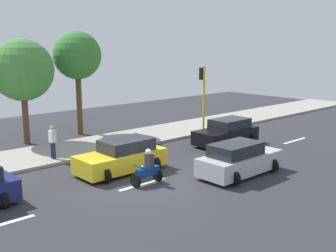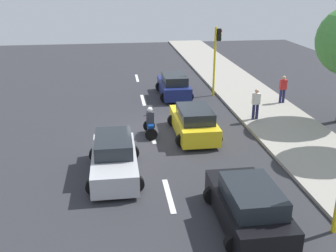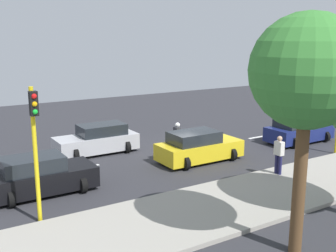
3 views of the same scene
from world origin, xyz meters
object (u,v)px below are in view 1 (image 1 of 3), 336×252
at_px(motorcycle, 147,170).
at_px(street_tree_center, 77,56).
at_px(car_black, 227,133).
at_px(pedestrian_near_signal, 53,141).
at_px(car_yellow_cab, 122,157).
at_px(traffic_light_midblock, 203,91).
at_px(street_tree_south, 22,70).
at_px(car_silver, 239,160).

distance_m(motorcycle, street_tree_center, 11.94).
xyz_separation_m(car_black, pedestrian_near_signal, (3.54, 9.28, 0.35)).
relative_size(car_black, street_tree_center, 0.61).
bearing_deg(motorcycle, car_yellow_cab, -6.89).
relative_size(motorcycle, traffic_light_midblock, 0.34).
relative_size(car_yellow_cab, street_tree_south, 0.68).
bearing_deg(street_tree_center, traffic_light_midblock, -135.31).
height_order(motorcycle, street_tree_center, street_tree_center).
relative_size(car_yellow_cab, street_tree_center, 0.63).
bearing_deg(car_yellow_cab, motorcycle, 173.11).
height_order(car_yellow_cab, pedestrian_near_signal, pedestrian_near_signal).
xyz_separation_m(pedestrian_near_signal, street_tree_center, (4.79, -4.36, 4.03)).
height_order(car_black, motorcycle, motorcycle).
distance_m(car_yellow_cab, street_tree_center, 9.97).
height_order(car_yellow_cab, street_tree_center, street_tree_center).
distance_m(car_black, traffic_light_midblock, 3.51).
distance_m(car_black, street_tree_center, 10.62).
xyz_separation_m(motorcycle, traffic_light_midblock, (4.97, -8.68, 2.29)).
distance_m(car_silver, street_tree_south, 13.58).
bearing_deg(traffic_light_midblock, car_black, 164.82).
xyz_separation_m(street_tree_center, street_tree_south, (-0.19, 3.73, -0.73)).
distance_m(car_silver, street_tree_center, 13.23).
height_order(car_yellow_cab, traffic_light_midblock, traffic_light_midblock).
bearing_deg(street_tree_center, pedestrian_near_signal, 137.68).
height_order(car_silver, street_tree_center, street_tree_center).
bearing_deg(car_black, pedestrian_near_signal, 69.14).
xyz_separation_m(motorcycle, street_tree_center, (10.66, -3.05, 4.44)).
xyz_separation_m(car_silver, street_tree_center, (12.45, 0.84, 4.37)).
relative_size(motorcycle, pedestrian_near_signal, 0.91).
bearing_deg(pedestrian_near_signal, car_black, -110.86).
height_order(street_tree_center, street_tree_south, street_tree_center).
xyz_separation_m(car_black, car_silver, (-4.13, 4.08, -0.00)).
xyz_separation_m(car_yellow_cab, car_silver, (-3.94, -3.63, -0.00)).
bearing_deg(motorcycle, car_black, -73.66).
distance_m(motorcycle, traffic_light_midblock, 10.26).
xyz_separation_m(car_silver, traffic_light_midblock, (6.76, -4.79, 2.22)).
bearing_deg(motorcycle, traffic_light_midblock, -60.23).
relative_size(car_silver, pedestrian_near_signal, 2.51).
bearing_deg(street_tree_center, street_tree_south, 92.96).
xyz_separation_m(car_yellow_cab, pedestrian_near_signal, (3.73, 1.57, 0.35)).
distance_m(car_yellow_cab, pedestrian_near_signal, 4.06).
distance_m(traffic_light_midblock, street_tree_south, 10.95).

